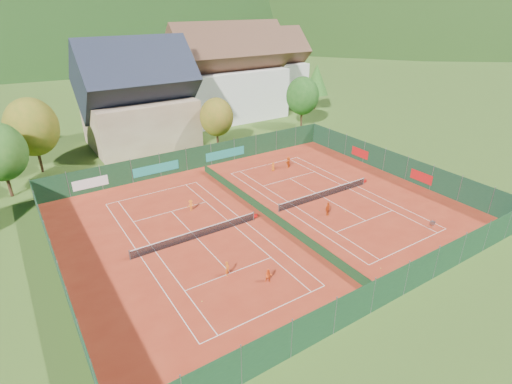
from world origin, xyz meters
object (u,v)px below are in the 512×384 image
object	(u,v)px
player_right_near	(328,209)
player_right_far_a	(273,167)
hotel_block_a	(228,78)
player_right_far_b	(288,162)
player_left_far	(191,205)
hotel_block_b	(266,70)
player_left_mid	(269,276)
player_left_near	(227,269)
ball_hopper	(433,223)
chalet	(138,102)

from	to	relation	value
player_right_near	player_right_far_a	xyz separation A→B (m)	(2.17, 12.97, -0.16)
hotel_block_a	player_right_far_b	world-z (taller)	hotel_block_a
player_left_far	player_right_far_a	xyz separation A→B (m)	(13.79, 4.20, -0.03)
hotel_block_a	player_left_far	bearing A→B (deg)	-125.89
player_left_far	player_right_far_b	size ratio (longest dim) A/B	0.81
hotel_block_a	hotel_block_b	size ratio (longest dim) A/B	1.25
hotel_block_a	player_left_far	distance (m)	38.31
player_left_mid	player_left_near	bearing A→B (deg)	163.49
player_left_far	player_right_far_b	xyz separation A→B (m)	(16.18, 4.06, 0.15)
player_left_far	player_right_near	xyz separation A→B (m)	(11.62, -8.76, 0.13)
player_left_near	player_right_far_a	world-z (taller)	player_left_near
hotel_block_a	player_left_mid	xyz separation A→B (m)	(-21.99, -45.04, -6.77)
player_left_mid	player_right_far_b	size ratio (longest dim) A/B	0.79
player_left_mid	player_left_far	world-z (taller)	player_left_far
hotel_block_a	player_right_far_a	distance (m)	28.45
player_left_near	player_left_mid	size ratio (longest dim) A/B	1.09
hotel_block_a	player_right_far_b	xyz separation A→B (m)	(-5.92, -26.49, -6.61)
hotel_block_a	player_right_near	world-z (taller)	hotel_block_a
ball_hopper	player_right_far_a	world-z (taller)	player_right_far_a
hotel_block_b	player_right_far_a	bearing A→B (deg)	-123.01
chalet	player_left_far	bearing A→B (deg)	-97.21
player_right_near	player_left_mid	bearing A→B (deg)	-169.80
hotel_block_b	player_right_far_a	xyz separation A→B (m)	(-22.31, -34.35, -6.03)
player_right_far_a	player_left_mid	bearing A→B (deg)	32.26
chalet	player_left_near	xyz separation A→B (m)	(-5.33, -36.50, -5.95)
hotel_block_a	player_left_far	xyz separation A→B (m)	(-22.10, -30.55, -6.76)
hotel_block_b	player_left_far	size ratio (longest dim) A/B	13.79
ball_hopper	player_right_far_a	xyz separation A→B (m)	(-4.83, 20.59, 0.04)
chalet	player_right_far_b	xyz separation A→B (m)	(13.08, -20.49, -5.85)
ball_hopper	player_left_far	xyz separation A→B (m)	(-18.62, 16.39, 0.07)
player_right_far_b	player_right_near	bearing A→B (deg)	40.28
player_right_far_b	hotel_block_b	bearing A→B (deg)	-150.15
hotel_block_a	ball_hopper	world-z (taller)	hotel_block_a
player_right_far_a	player_right_far_b	distance (m)	2.40
chalet	ball_hopper	size ratio (longest dim) A/B	20.25
hotel_block_b	player_left_near	size ratio (longest dim) A/B	12.88
player_left_mid	player_right_far_a	bearing A→B (deg)	84.64
hotel_block_b	player_right_near	distance (m)	53.59
player_left_near	player_right_far_b	xyz separation A→B (m)	(18.41, 16.01, 0.11)
hotel_block_a	player_left_near	size ratio (longest dim) A/B	16.09
chalet	player_right_near	xyz separation A→B (m)	(8.52, -33.31, -5.87)
chalet	player_left_far	size ratio (longest dim) A/B	12.93
hotel_block_b	player_right_near	xyz separation A→B (m)	(-24.48, -47.31, -5.87)
player_left_near	player_left_mid	xyz separation A→B (m)	(2.34, -2.54, -0.06)
hotel_block_a	player_left_mid	bearing A→B (deg)	-116.02
player_left_mid	player_right_far_b	xyz separation A→B (m)	(16.07, 18.55, 0.16)
player_right_far_b	hotel_block_a	bearing A→B (deg)	-132.74
player_left_mid	player_right_near	xyz separation A→B (m)	(11.51, 5.73, 0.14)
player_left_mid	player_left_far	distance (m)	14.49
player_left_far	hotel_block_a	bearing A→B (deg)	-120.33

